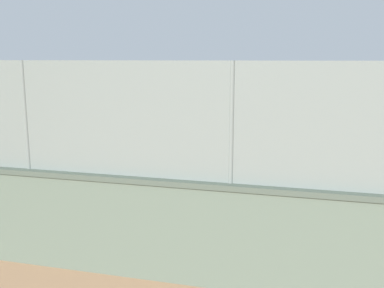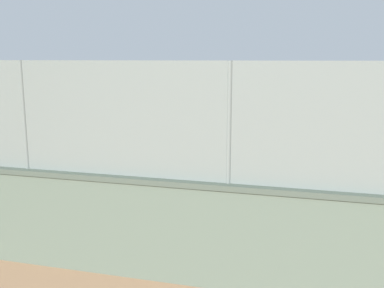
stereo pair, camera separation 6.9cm
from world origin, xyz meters
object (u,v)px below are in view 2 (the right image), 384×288
at_px(sports_ball, 159,170).
at_px(player_crossing_court, 144,135).
at_px(spare_ball_by_wall, 79,217).
at_px(player_baseline_waiting, 271,120).

bearing_deg(sports_ball, player_crossing_court, -48.13).
height_order(player_crossing_court, sports_ball, player_crossing_court).
height_order(player_crossing_court, spare_ball_by_wall, player_crossing_court).
distance_m(player_baseline_waiting, spare_ball_by_wall, 9.99).
distance_m(sports_ball, spare_ball_by_wall, 4.19).
height_order(sports_ball, spare_ball_by_wall, spare_ball_by_wall).
xyz_separation_m(player_crossing_court, spare_ball_by_wall, (-0.26, 4.96, -0.87)).
xyz_separation_m(player_crossing_court, sports_ball, (-0.71, 0.79, -0.87)).
relative_size(player_crossing_court, spare_ball_by_wall, 14.66).
height_order(player_baseline_waiting, sports_ball, player_baseline_waiting).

